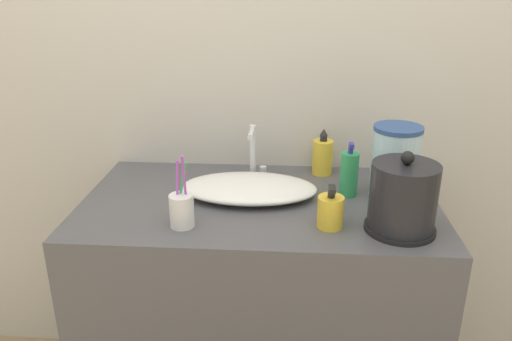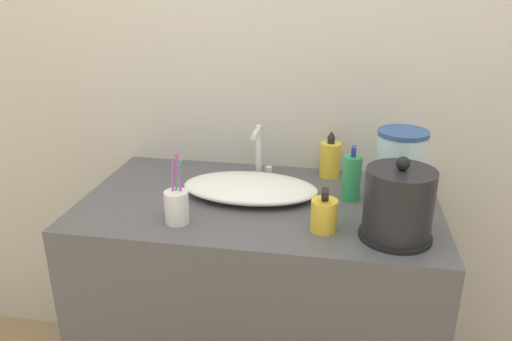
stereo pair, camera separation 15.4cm
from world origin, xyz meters
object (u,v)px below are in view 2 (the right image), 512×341
object	(u,v)px
toothbrush_cup	(177,206)
water_pitcher	(400,166)
lotion_bottle	(352,177)
electric_kettle	(398,206)
faucet	(260,150)
shampoo_bottle	(330,159)
mouthwash_bottle	(324,215)

from	to	relation	value
toothbrush_cup	water_pitcher	distance (m)	0.69
lotion_bottle	electric_kettle	bearing A→B (deg)	-62.69
faucet	shampoo_bottle	size ratio (longest dim) A/B	1.13
electric_kettle	mouthwash_bottle	xyz separation A→B (m)	(-0.19, 0.01, -0.04)
toothbrush_cup	water_pitcher	xyz separation A→B (m)	(0.63, 0.26, 0.06)
toothbrush_cup	mouthwash_bottle	size ratio (longest dim) A/B	1.72
lotion_bottle	water_pitcher	distance (m)	0.15
electric_kettle	toothbrush_cup	xyz separation A→B (m)	(-0.61, -0.02, -0.04)
lotion_bottle	shampoo_bottle	distance (m)	0.20
toothbrush_cup	water_pitcher	size ratio (longest dim) A/B	0.95
toothbrush_cup	water_pitcher	world-z (taller)	water_pitcher
faucet	mouthwash_bottle	size ratio (longest dim) A/B	1.48
shampoo_bottle	electric_kettle	bearing A→B (deg)	-64.93
mouthwash_bottle	water_pitcher	bearing A→B (deg)	47.98
water_pitcher	lotion_bottle	bearing A→B (deg)	-174.73
electric_kettle	lotion_bottle	bearing A→B (deg)	117.31
lotion_bottle	mouthwash_bottle	distance (m)	0.24
toothbrush_cup	water_pitcher	bearing A→B (deg)	22.74
faucet	mouthwash_bottle	world-z (taller)	faucet
electric_kettle	lotion_bottle	world-z (taller)	electric_kettle
shampoo_bottle	mouthwash_bottle	size ratio (longest dim) A/B	1.31
toothbrush_cup	electric_kettle	bearing A→B (deg)	1.78
electric_kettle	toothbrush_cup	size ratio (longest dim) A/B	1.06
shampoo_bottle	mouthwash_bottle	bearing A→B (deg)	-89.92
electric_kettle	toothbrush_cup	world-z (taller)	electric_kettle
faucet	lotion_bottle	size ratio (longest dim) A/B	1.06
lotion_bottle	faucet	bearing A→B (deg)	159.05
faucet	shampoo_bottle	bearing A→B (deg)	14.49
electric_kettle	shampoo_bottle	size ratio (longest dim) A/B	1.39
electric_kettle	mouthwash_bottle	distance (m)	0.20
mouthwash_bottle	water_pitcher	distance (m)	0.33
lotion_bottle	shampoo_bottle	size ratio (longest dim) A/B	1.07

